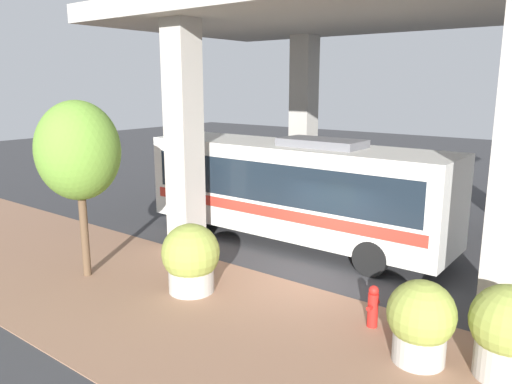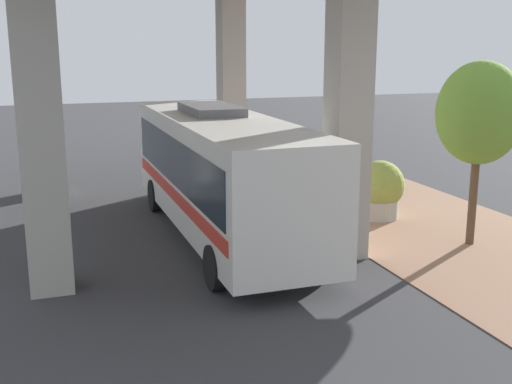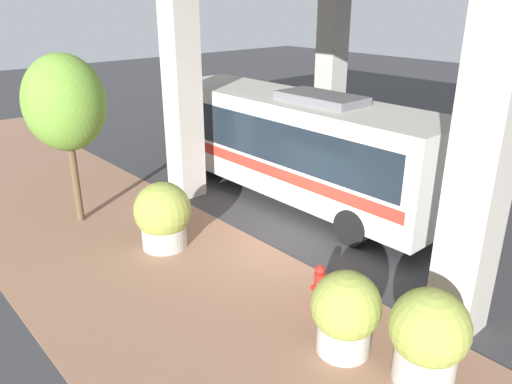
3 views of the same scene
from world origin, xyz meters
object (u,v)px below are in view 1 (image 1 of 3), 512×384
at_px(fire_hydrant, 373,306).
at_px(planter_front, 421,321).
at_px(bus, 293,186).
at_px(planter_middle, 508,331).
at_px(street_tree_near, 78,151).
at_px(planter_back, 191,258).

xyz_separation_m(fire_hydrant, planter_front, (-0.75, -1.29, 0.35)).
xyz_separation_m(bus, planter_middle, (-4.30, -7.42, -1.00)).
height_order(bus, street_tree_near, street_tree_near).
xyz_separation_m(fire_hydrant, planter_back, (-1.04, 4.47, 0.41)).
height_order(planter_middle, planter_back, planter_back).
height_order(planter_middle, street_tree_near, street_tree_near).
height_order(bus, planter_back, bus).
relative_size(bus, street_tree_near, 2.18).
distance_m(planter_back, street_tree_near, 4.12).
xyz_separation_m(planter_front, planter_back, (-0.29, 5.76, 0.05)).
bearing_deg(fire_hydrant, bus, 49.96).
relative_size(bus, planter_front, 6.41).
bearing_deg(planter_back, fire_hydrant, -76.89).
distance_m(fire_hydrant, planter_front, 1.54).
bearing_deg(fire_hydrant, planter_front, -120.22).
distance_m(planter_front, planter_middle, 1.46).
bearing_deg(planter_middle, bus, 59.88).
height_order(bus, planter_middle, bus).
bearing_deg(bus, planter_front, -128.12).
bearing_deg(planter_middle, planter_front, 106.61).
relative_size(bus, planter_back, 5.87).
xyz_separation_m(planter_middle, planter_back, (-0.71, 7.16, -0.02)).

